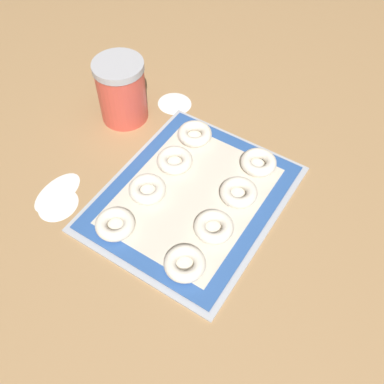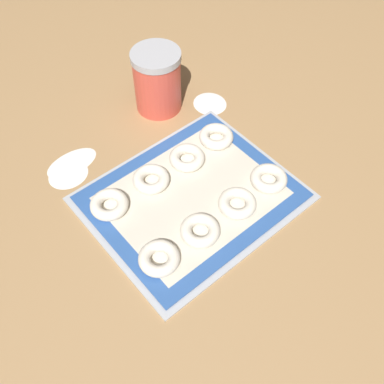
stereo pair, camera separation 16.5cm
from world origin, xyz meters
TOP-DOWN VIEW (x-y plane):
  - ground_plane at (0.00, 0.00)m, footprint 2.80×2.80m
  - baking_tray at (-0.01, -0.00)m, footprint 0.42×0.35m
  - baking_mat at (-0.01, -0.00)m, footprint 0.39×0.32m
  - bagel_front_far_left at (-0.16, -0.08)m, footprint 0.08×0.08m
  - bagel_front_mid_left at (-0.06, -0.08)m, footprint 0.08×0.08m
  - bagel_front_mid_right at (0.04, -0.08)m, footprint 0.08×0.08m
  - bagel_front_far_right at (0.14, -0.08)m, footprint 0.08×0.08m
  - bagel_back_far_left at (-0.16, 0.08)m, footprint 0.08×0.08m
  - bagel_back_mid_left at (-0.05, 0.08)m, footprint 0.08×0.08m
  - bagel_back_mid_right at (0.04, 0.08)m, footprint 0.08×0.08m
  - bagel_back_far_right at (0.14, 0.09)m, footprint 0.08×0.08m
  - flour_canister at (0.12, 0.27)m, footprint 0.12×0.12m
  - flour_patch_near at (-0.17, 0.22)m, footprint 0.09×0.08m
  - flour_patch_far at (-0.15, 0.25)m, footprint 0.12×0.07m
  - flour_patch_side at (0.22, 0.20)m, footprint 0.08×0.09m

SIDE VIEW (x-z plane):
  - ground_plane at x=0.00m, z-range 0.00..0.00m
  - flour_patch_far at x=-0.15m, z-range 0.00..0.00m
  - flour_patch_near at x=-0.17m, z-range 0.00..0.00m
  - flour_patch_side at x=0.22m, z-range 0.00..0.00m
  - baking_tray at x=-0.01m, z-range 0.00..0.01m
  - baking_mat at x=-0.01m, z-range 0.01..0.01m
  - bagel_front_far_left at x=-0.16m, z-range 0.01..0.03m
  - bagel_front_mid_left at x=-0.06m, z-range 0.01..0.03m
  - bagel_front_mid_right at x=0.04m, z-range 0.01..0.03m
  - bagel_front_far_right at x=0.14m, z-range 0.01..0.03m
  - bagel_back_far_left at x=-0.16m, z-range 0.01..0.03m
  - bagel_back_mid_left at x=-0.05m, z-range 0.01..0.03m
  - bagel_back_mid_right at x=0.04m, z-range 0.01..0.03m
  - bagel_back_far_right at x=0.14m, z-range 0.01..0.03m
  - flour_canister at x=0.12m, z-range 0.00..0.15m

